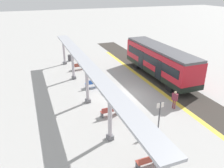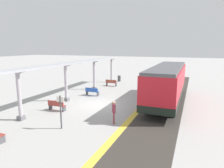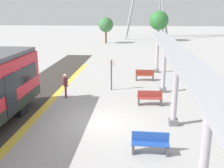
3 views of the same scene
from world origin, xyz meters
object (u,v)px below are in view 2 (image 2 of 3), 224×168
object	(u,v)px
passenger_waiting_near_edge	(114,109)
bench_mid_platform	(57,105)
canopy_pillar_third	(66,83)
bench_far_end	(92,92)
platform_info_sign	(61,109)
train_near_carriage	(167,84)
canopy_pillar_nearest	(111,70)
canopy_pillar_second	(94,75)
bench_near_end	(111,83)
trash_bin	(119,78)
canopy_pillar_fourth	(19,96)

from	to	relation	value
passenger_waiting_near_edge	bench_mid_platform	bearing A→B (deg)	-8.81
canopy_pillar_third	passenger_waiting_near_edge	size ratio (longest dim) A/B	2.18
bench_far_end	platform_info_sign	size ratio (longest dim) A/B	0.69
passenger_waiting_near_edge	platform_info_sign	bearing A→B (deg)	36.58
train_near_carriage	passenger_waiting_near_edge	world-z (taller)	train_near_carriage
canopy_pillar_nearest	platform_info_sign	xyz separation A→B (m)	(-3.65, 17.26, -0.47)
canopy_pillar_second	bench_near_end	size ratio (longest dim) A/B	2.34
canopy_pillar_third	trash_bin	world-z (taller)	canopy_pillar_third
passenger_waiting_near_edge	canopy_pillar_third	bearing A→B (deg)	-29.92
bench_near_end	passenger_waiting_near_edge	xyz separation A→B (m)	(-5.29, 12.32, 0.57)
canopy_pillar_second	trash_bin	distance (m)	6.82
canopy_pillar_fourth	bench_near_end	world-z (taller)	canopy_pillar_fourth
train_near_carriage	bench_near_end	world-z (taller)	train_near_carriage
platform_info_sign	train_near_carriage	bearing A→B (deg)	-121.77
canopy_pillar_nearest	bench_mid_platform	world-z (taller)	canopy_pillar_nearest
canopy_pillar_second	platform_info_sign	size ratio (longest dim) A/B	1.61
trash_bin	bench_mid_platform	bearing A→B (deg)	90.67
canopy_pillar_nearest	canopy_pillar_fourth	distance (m)	17.07
canopy_pillar_nearest	bench_far_end	bearing A→B (deg)	98.54
canopy_pillar_nearest	bench_near_end	world-z (taller)	canopy_pillar_nearest
train_near_carriage	trash_bin	distance (m)	12.67
trash_bin	passenger_waiting_near_edge	distance (m)	17.18
canopy_pillar_fourth	passenger_waiting_near_edge	xyz separation A→B (m)	(-6.46, -1.89, -0.78)
train_near_carriage	platform_info_sign	distance (m)	10.34
canopy_pillar_nearest	canopy_pillar_second	xyz separation A→B (m)	(0.00, 5.57, 0.00)
canopy_pillar_third	bench_far_end	world-z (taller)	canopy_pillar_third
train_near_carriage	bench_far_end	distance (m)	7.92
canopy_pillar_nearest	platform_info_sign	distance (m)	17.65
train_near_carriage	bench_far_end	bearing A→B (deg)	0.84
canopy_pillar_third	canopy_pillar_fourth	xyz separation A→B (m)	(0.00, 5.61, 0.00)
bench_mid_platform	trash_bin	world-z (taller)	trash_bin
bench_near_end	bench_far_end	xyz separation A→B (m)	(-0.13, 5.73, 0.00)
train_near_carriage	bench_mid_platform	bearing A→B (deg)	36.05
platform_info_sign	passenger_waiting_near_edge	xyz separation A→B (m)	(-2.80, -2.08, -0.31)
train_near_carriage	bench_mid_platform	xyz separation A→B (m)	(8.05, 5.86, -1.38)
bench_mid_platform	bench_far_end	world-z (taller)	same
train_near_carriage	canopy_pillar_second	distance (m)	9.54
canopy_pillar_nearest	trash_bin	size ratio (longest dim) A/B	4.07
canopy_pillar_nearest	bench_near_end	xyz separation A→B (m)	(-1.16, 2.86, -1.35)
train_near_carriage	trash_bin	bearing A→B (deg)	-49.16
bench_near_end	passenger_waiting_near_edge	bearing A→B (deg)	113.26
canopy_pillar_second	canopy_pillar_fourth	bearing A→B (deg)	90.00
bench_mid_platform	canopy_pillar_fourth	bearing A→B (deg)	69.22
canopy_pillar_third	canopy_pillar_fourth	distance (m)	5.61
train_near_carriage	bench_near_end	bearing A→B (deg)	-35.31
train_near_carriage	bench_far_end	xyz separation A→B (m)	(7.80, 0.11, -1.38)
canopy_pillar_second	passenger_waiting_near_edge	bearing A→B (deg)	123.91
train_near_carriage	bench_mid_platform	world-z (taller)	train_near_carriage
canopy_pillar_nearest	bench_near_end	distance (m)	3.37
bench_near_end	platform_info_sign	world-z (taller)	platform_info_sign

